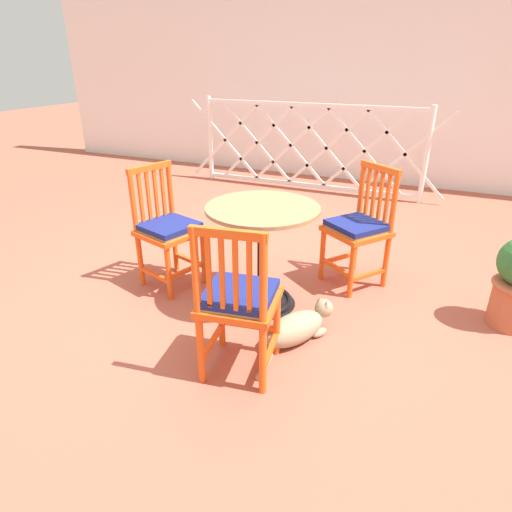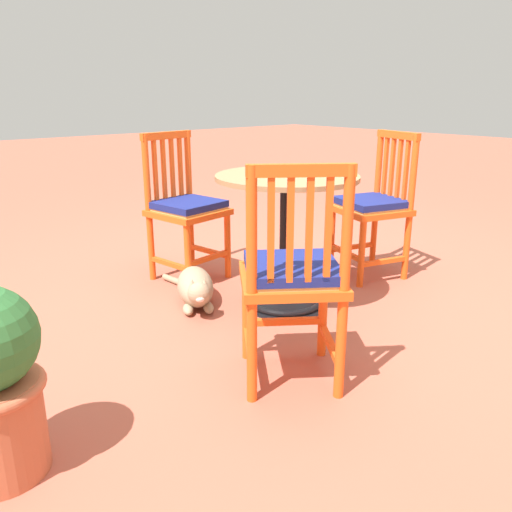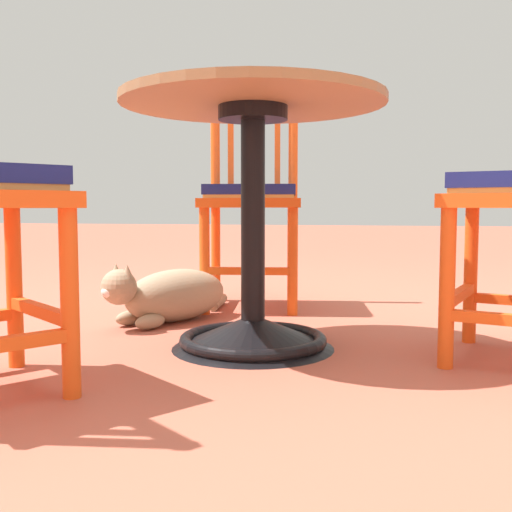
% 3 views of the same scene
% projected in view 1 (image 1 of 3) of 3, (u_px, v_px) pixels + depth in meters
% --- Properties ---
extents(ground_plane, '(24.00, 24.00, 0.00)m').
position_uv_depth(ground_plane, '(250.00, 300.00, 3.18)').
color(ground_plane, '#AD5642').
extents(building_wall_backdrop, '(10.00, 0.20, 2.80)m').
position_uv_depth(building_wall_backdrop, '(367.00, 74.00, 5.73)').
color(building_wall_backdrop, white).
rests_on(building_wall_backdrop, ground_plane).
extents(lattice_fence_panel, '(3.41, 0.06, 1.13)m').
position_uv_depth(lattice_fence_panel, '(308.00, 147.00, 5.56)').
color(lattice_fence_panel, white).
rests_on(lattice_fence_panel, ground_plane).
extents(cafe_table, '(0.76, 0.76, 0.73)m').
position_uv_depth(cafe_table, '(262.00, 267.00, 3.03)').
color(cafe_table, black).
rests_on(cafe_table, ground_plane).
extents(orange_chair_by_planter, '(0.56, 0.56, 0.91)m').
position_uv_depth(orange_chair_by_planter, '(359.00, 229.00, 3.25)').
color(orange_chair_by_planter, '#EA5619').
rests_on(orange_chair_by_planter, ground_plane).
extents(orange_chair_facing_out, '(0.50, 0.50, 0.91)m').
position_uv_depth(orange_chair_facing_out, '(168.00, 230.00, 3.24)').
color(orange_chair_facing_out, '#EA5619').
rests_on(orange_chair_facing_out, ground_plane).
extents(orange_chair_near_fence, '(0.46, 0.46, 0.91)m').
position_uv_depth(orange_chair_near_fence, '(239.00, 301.00, 2.30)').
color(orange_chair_near_fence, '#EA5619').
rests_on(orange_chair_near_fence, ground_plane).
extents(tabby_cat, '(0.39, 0.72, 0.23)m').
position_uv_depth(tabby_cat, '(299.00, 327.00, 2.70)').
color(tabby_cat, '#9E896B').
rests_on(tabby_cat, ground_plane).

